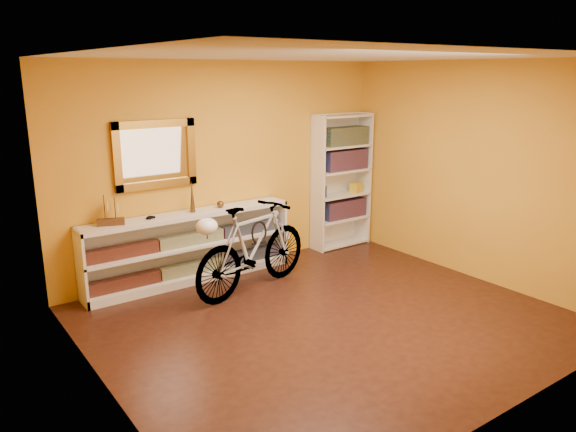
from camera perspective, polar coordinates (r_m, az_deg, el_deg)
floor at (r=5.78m, az=4.12°, el=-10.64°), size 4.50×4.00×0.01m
ceiling at (r=5.23m, az=4.66°, el=16.17°), size 4.50×4.00×0.01m
back_wall at (r=6.98m, az=-6.28°, el=4.99°), size 4.50×0.01×2.60m
left_wall at (r=4.31m, az=-19.30°, el=-1.85°), size 0.01×4.00×2.60m
right_wall at (r=7.00m, az=18.72°, el=4.32°), size 0.01×4.00×2.60m
gilt_mirror at (r=6.50m, az=-13.51°, el=6.19°), size 0.98×0.06×0.78m
wall_socket at (r=7.68m, az=-0.14°, el=-2.09°), size 0.09×0.02×0.09m
console_unit at (r=6.74m, az=-10.02°, el=-3.17°), size 2.60×0.35×0.85m
cd_row_lower at (r=6.80m, az=-9.85°, el=-5.26°), size 2.50×0.13×0.14m
cd_row_upper at (r=6.69m, az=-9.99°, el=-2.32°), size 2.50×0.13×0.14m
model_ship at (r=6.26m, az=-17.89°, el=0.61°), size 0.31×0.20×0.34m
toy_car at (r=6.44m, az=-13.96°, el=-0.27°), size 0.00×0.00×0.00m
bronze_ornament at (r=6.60m, az=-9.85°, el=1.99°), size 0.06×0.06×0.38m
decorative_orb at (r=6.80m, az=-6.99°, el=1.21°), size 0.09×0.09×0.09m
bookcase at (r=7.91m, az=5.53°, el=3.58°), size 0.90×0.30×1.90m
book_row_a at (r=8.03m, az=5.72°, el=0.78°), size 0.70×0.22×0.26m
book_row_b at (r=7.89m, az=5.86°, el=5.79°), size 0.70×0.22×0.28m
book_row_c at (r=7.85m, az=5.92°, el=8.21°), size 0.70×0.22×0.25m
travel_mug at (r=7.71m, az=3.75°, el=2.53°), size 0.07×0.07×0.16m
red_tin at (r=7.71m, az=4.36°, el=7.84°), size 0.14×0.14×0.17m
yellow_bag at (r=8.07m, az=7.03°, el=2.94°), size 0.22×0.18×0.14m
bicycle at (r=6.33m, az=-3.63°, el=-3.25°), size 0.85×1.82×1.04m
helmet at (r=5.78m, az=-8.37°, el=-1.07°), size 0.23×0.22×0.17m
u_lock at (r=6.36m, az=-3.00°, el=-1.71°), size 0.21×0.02×0.21m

